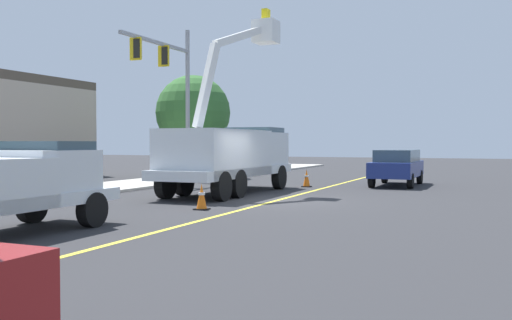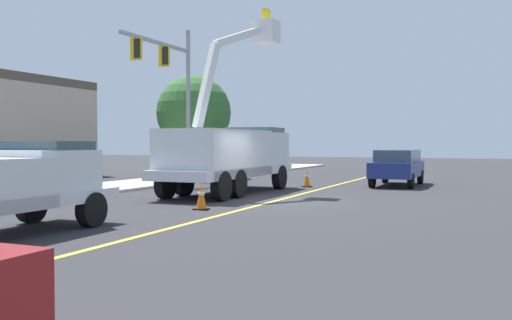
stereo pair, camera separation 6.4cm
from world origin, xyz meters
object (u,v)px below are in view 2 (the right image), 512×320
object	(u,v)px
passing_minivan	(398,165)
traffic_cone_mid_front	(201,197)
traffic_signal_mast	(172,79)
traffic_cone_mid_rear	(307,178)
utility_bucket_truck	(230,153)

from	to	relation	value
passing_minivan	traffic_cone_mid_front	world-z (taller)	passing_minivan
traffic_signal_mast	passing_minivan	bearing A→B (deg)	-72.95
traffic_cone_mid_front	traffic_cone_mid_rear	size ratio (longest dim) A/B	0.97
traffic_cone_mid_rear	traffic_signal_mast	world-z (taller)	traffic_signal_mast
traffic_signal_mast	utility_bucket_truck	bearing A→B (deg)	-126.25
utility_bucket_truck	passing_minivan	distance (m)	8.78
utility_bucket_truck	traffic_cone_mid_rear	xyz separation A→B (m)	(4.34, -1.79, -1.22)
utility_bucket_truck	traffic_signal_mast	xyz separation A→B (m)	(3.65, 4.98, 3.55)
utility_bucket_truck	passing_minivan	world-z (taller)	utility_bucket_truck
traffic_cone_mid_front	traffic_cone_mid_rear	xyz separation A→B (m)	(9.74, -0.10, 0.01)
passing_minivan	traffic_cone_mid_rear	distance (m)	4.47
traffic_cone_mid_front	utility_bucket_truck	bearing A→B (deg)	17.31
traffic_cone_mid_rear	traffic_cone_mid_front	bearing A→B (deg)	179.39
traffic_cone_mid_rear	traffic_signal_mast	bearing A→B (deg)	95.77
passing_minivan	traffic_cone_mid_front	bearing A→B (deg)	162.95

